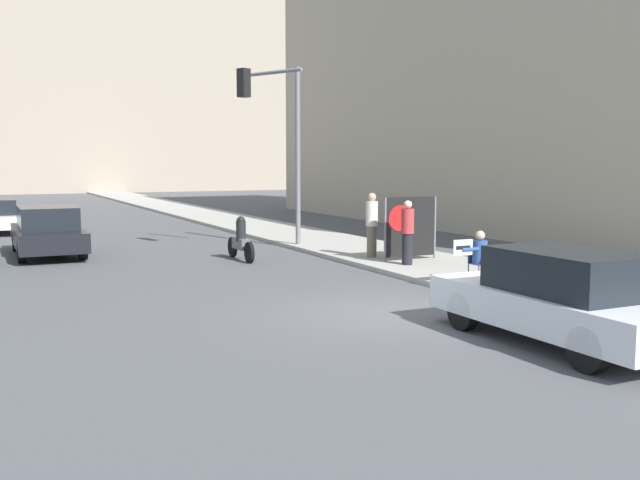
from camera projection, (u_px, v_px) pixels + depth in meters
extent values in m
plane|color=#4F4F51|center=(395.00, 314.00, 13.33)|extent=(160.00, 160.00, 0.00)
cube|color=#A8A399|center=(281.00, 232.00, 28.45)|extent=(3.42, 90.00, 0.13)
cube|color=gray|center=(25.00, 5.00, 67.15)|extent=(52.00, 12.00, 35.19)
cube|color=tan|center=(538.00, 47.00, 30.70)|extent=(10.00, 32.00, 15.59)
cylinder|color=#474C56|center=(479.00, 275.00, 15.89)|extent=(0.03, 0.03, 0.40)
cylinder|color=#474C56|center=(492.00, 274.00, 16.05)|extent=(0.03, 0.03, 0.40)
cylinder|color=#474C56|center=(468.00, 272.00, 16.22)|extent=(0.03, 0.03, 0.40)
cylinder|color=#474C56|center=(481.00, 271.00, 16.38)|extent=(0.03, 0.03, 0.40)
cube|color=navy|center=(480.00, 264.00, 16.11)|extent=(0.40, 0.40, 0.02)
cube|color=navy|center=(475.00, 254.00, 16.26)|extent=(0.40, 0.02, 0.38)
cylinder|color=black|center=(485.00, 260.00, 15.96)|extent=(0.18, 0.42, 0.18)
cylinder|color=black|center=(491.00, 275.00, 15.80)|extent=(0.16, 0.16, 0.40)
cube|color=black|center=(492.00, 282.00, 15.77)|extent=(0.20, 0.28, 0.10)
cylinder|color=navy|center=(480.00, 252.00, 16.11)|extent=(0.34, 0.34, 0.52)
sphere|color=tan|center=(480.00, 235.00, 16.07)|extent=(0.22, 0.22, 0.22)
cylinder|color=navy|center=(470.00, 249.00, 15.89)|extent=(0.45, 0.09, 0.09)
cube|color=#EAE5C6|center=(463.00, 248.00, 15.79)|extent=(0.51, 0.02, 0.35)
cube|color=black|center=(463.00, 248.00, 15.78)|extent=(0.39, 0.01, 0.08)
cylinder|color=black|center=(407.00, 249.00, 18.81)|extent=(0.28, 0.28, 0.83)
cylinder|color=#B23333|center=(408.00, 221.00, 18.73)|extent=(0.34, 0.34, 0.66)
sphere|color=beige|center=(408.00, 205.00, 18.69)|extent=(0.22, 0.22, 0.22)
cylinder|color=#756651|center=(372.00, 242.00, 20.32)|extent=(0.28, 0.28, 0.89)
cylinder|color=silver|center=(372.00, 214.00, 20.23)|extent=(0.34, 0.34, 0.71)
sphere|color=tan|center=(372.00, 197.00, 20.18)|extent=(0.23, 0.23, 0.23)
cylinder|color=slate|center=(385.00, 230.00, 19.35)|extent=(0.06, 0.06, 1.75)
cylinder|color=slate|center=(435.00, 227.00, 20.05)|extent=(0.06, 0.06, 1.75)
cube|color=black|center=(410.00, 227.00, 19.70)|extent=(1.63, 0.02, 1.65)
cylinder|color=red|center=(400.00, 218.00, 19.50)|extent=(0.72, 0.01, 0.72)
cylinder|color=slate|center=(298.00, 157.00, 23.28)|extent=(0.16, 0.16, 5.77)
cylinder|color=slate|center=(272.00, 73.00, 22.06)|extent=(1.13, 2.26, 0.11)
cube|color=black|center=(244.00, 83.00, 21.17)|extent=(0.40, 0.40, 0.84)
sphere|color=green|center=(244.00, 92.00, 21.20)|extent=(0.18, 0.18, 0.18)
cube|color=white|center=(559.00, 309.00, 11.12)|extent=(1.81, 4.42, 0.56)
cube|color=black|center=(569.00, 272.00, 10.89)|extent=(1.56, 2.30, 0.65)
cylinder|color=black|center=(464.00, 311.00, 12.03)|extent=(0.22, 0.64, 0.64)
cylinder|color=black|center=(536.00, 303.00, 12.71)|extent=(0.22, 0.64, 0.64)
cylinder|color=black|center=(589.00, 349.00, 9.57)|extent=(0.22, 0.64, 0.64)
cube|color=black|center=(48.00, 237.00, 21.67)|extent=(1.87, 4.79, 0.57)
cube|color=black|center=(47.00, 217.00, 21.43)|extent=(1.61, 2.49, 0.66)
cylinder|color=black|center=(16.00, 241.00, 22.67)|extent=(0.22, 0.64, 0.64)
cylinder|color=black|center=(71.00, 239.00, 23.38)|extent=(0.22, 0.64, 0.64)
cylinder|color=black|center=(22.00, 252.00, 20.01)|extent=(0.22, 0.64, 0.64)
cylinder|color=black|center=(83.00, 249.00, 20.73)|extent=(0.22, 0.64, 0.64)
cylinder|color=black|center=(14.00, 222.00, 30.26)|extent=(0.22, 0.64, 0.64)
cylinder|color=black|center=(18.00, 227.00, 27.78)|extent=(0.22, 0.64, 0.64)
cube|color=#565B60|center=(241.00, 244.00, 20.65)|extent=(0.24, 0.87, 0.32)
cylinder|color=black|center=(241.00, 231.00, 20.57)|extent=(0.28, 0.28, 0.59)
sphere|color=black|center=(241.00, 220.00, 20.53)|extent=(0.24, 0.24, 0.24)
cylinder|color=black|center=(233.00, 247.00, 21.32)|extent=(0.10, 0.60, 0.60)
cylinder|color=black|center=(249.00, 253.00, 20.02)|extent=(0.10, 0.60, 0.60)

